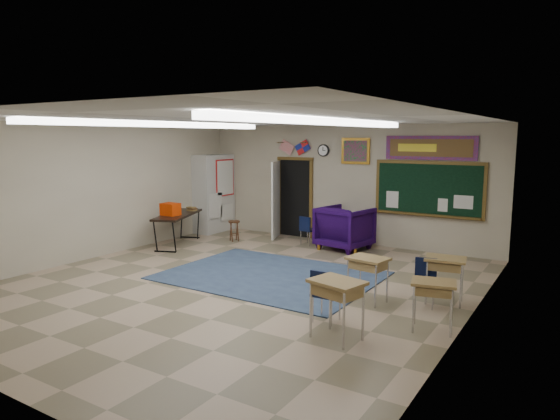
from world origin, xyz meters
The scene contains 24 objects.
floor centered at (0.00, 0.00, 0.00)m, with size 9.00×9.00×0.00m, color #9E866D.
back_wall centered at (0.00, 4.50, 1.50)m, with size 8.00×0.04×3.00m, color #B6AD94.
left_wall centered at (-4.00, 0.00, 1.50)m, with size 0.04×9.00×3.00m, color #B6AD94.
right_wall centered at (4.00, 0.00, 1.50)m, with size 0.04×9.00×3.00m, color #B6AD94.
ceiling centered at (0.00, 0.00, 3.00)m, with size 8.00×9.00×0.04m, color white.
area_rug centered at (0.20, 0.80, 0.01)m, with size 4.00×3.00×0.02m, color #364D67.
fluorescent_strips centered at (0.00, 0.00, 2.94)m, with size 3.86×6.00×0.10m, color white, non-canonical shape.
doorway centered at (-1.50, 4.35, 1.06)m, with size 1.10×0.89×2.16m.
chalkboard centered at (2.20, 4.46, 1.46)m, with size 2.55×0.14×1.30m.
bulletin_board centered at (2.20, 4.47, 2.45)m, with size 2.10×0.05×0.55m.
framed_art_print centered at (0.35, 4.47, 2.35)m, with size 0.75×0.05×0.65m.
wall_clock centered at (-0.55, 4.47, 2.35)m, with size 0.32×0.05×0.32m.
wall_flags centered at (-1.40, 4.44, 2.48)m, with size 1.16×0.06×0.70m, color red, non-canonical shape.
storage_cabinet centered at (-3.71, 3.85, 1.10)m, with size 0.59×1.25×2.20m.
wingback_armchair centered at (0.42, 3.76, 0.52)m, with size 1.11×1.14×1.04m, color #190534.
student_chair_reading centered at (-0.54, 3.68, 0.37)m, with size 0.37×0.37×0.74m, color black, non-canonical shape.
student_chair_desk_a centered at (2.23, -0.79, 0.40)m, with size 0.40×0.40×0.80m, color black, non-canonical shape.
student_chair_desk_b centered at (3.26, 0.63, 0.38)m, with size 0.38×0.38×0.76m, color black, non-canonical shape.
student_desk_front_left centered at (2.40, 0.36, 0.42)m, with size 0.69×0.56×0.75m.
student_desk_front_right centered at (3.49, 0.97, 0.43)m, with size 0.70×0.57×0.76m.
student_desk_back_left centered at (2.64, -1.31, 0.46)m, with size 0.78×0.66×0.82m.
student_desk_back_right centered at (3.65, -0.32, 0.40)m, with size 0.69×0.58×0.72m.
folding_table centered at (-3.32, 1.93, 0.43)m, with size 1.32×2.01×1.09m.
wooden_stool centered at (-2.41, 3.06, 0.27)m, with size 0.30×0.30×0.53m.
Camera 1 is at (5.40, -7.14, 2.71)m, focal length 32.00 mm.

